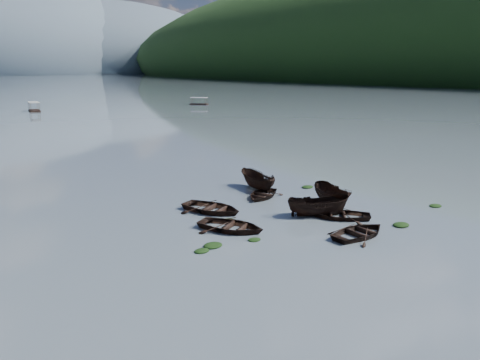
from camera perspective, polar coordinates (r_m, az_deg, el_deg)
ground_plane at (r=30.03m, az=13.85°, el=-8.08°), size 2400.00×2400.00×0.00m
haze_mtn_c at (r=931.79m, az=-26.95°, el=11.52°), size 520.00×520.00×260.00m
haze_mtn_d at (r=979.22m, az=-16.33°, el=12.45°), size 520.00×520.00×220.00m
rowboat_0 at (r=32.25m, az=-1.09°, el=-6.13°), size 5.24×5.81×0.99m
rowboat_2 at (r=35.76m, az=9.47°, el=-4.32°), size 4.92×3.94×1.81m
rowboat_3 at (r=35.59m, az=12.12°, el=-4.53°), size 5.22×5.24×0.89m
rowboat_4 at (r=32.17m, az=14.38°, el=-6.63°), size 4.44×3.20×0.91m
rowboat_5 at (r=38.50m, az=11.15°, el=-3.09°), size 3.59×5.38×1.94m
rowboat_6 at (r=36.29m, az=-3.47°, el=-3.88°), size 5.18×5.94×1.03m
rowboat_7 at (r=40.26m, az=2.72°, el=-2.10°), size 5.06×4.61×0.86m
rowboat_8 at (r=42.84m, az=2.09°, el=-1.13°), size 2.30×4.94×1.84m
weed_clump_0 at (r=29.49m, az=-3.31°, el=-8.09°), size 1.25×1.02×0.27m
weed_clump_1 at (r=30.46m, az=1.76°, el=-7.35°), size 0.89×0.71×0.20m
weed_clump_2 at (r=34.98m, az=19.03°, el=-5.31°), size 1.28×1.02×0.28m
weed_clump_3 at (r=37.53m, az=11.81°, el=-3.56°), size 0.93×0.79×0.21m
weed_clump_4 at (r=40.73m, az=22.72°, el=-2.99°), size 1.10×0.87×0.23m
weed_clump_5 at (r=28.77m, az=-4.69°, el=-8.69°), size 0.98×0.79×0.21m
weed_clump_6 at (r=34.05m, az=-1.53°, el=-5.05°), size 1.07×0.89×0.22m
weed_clump_7 at (r=43.82m, az=8.23°, el=-0.92°), size 1.15×0.92×0.25m
pontoon_centre at (r=130.02m, az=-23.76°, el=7.68°), size 3.21×6.08×2.22m
pontoon_right at (r=141.15m, az=-5.01°, el=9.14°), size 5.12×5.39×2.01m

